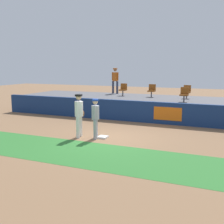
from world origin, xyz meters
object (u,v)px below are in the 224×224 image
at_px(first_base, 103,137).
at_px(player_fielder_home, 79,113).
at_px(seat_back_left, 123,89).
at_px(seat_back_center, 152,90).
at_px(player_runner_visitor, 95,116).
at_px(seat_front_right, 184,94).
at_px(seat_back_right, 187,91).
at_px(spectator_hooded, 115,79).

xyz_separation_m(first_base, player_fielder_home, (-1.02, -0.25, 1.06)).
bearing_deg(seat_back_left, seat_back_center, 0.00).
relative_size(player_runner_visitor, seat_back_left, 2.05).
bearing_deg(seat_front_right, seat_back_right, 94.13).
distance_m(player_runner_visitor, seat_back_right, 7.99).
bearing_deg(first_base, seat_back_left, 104.52).
bearing_deg(seat_back_center, seat_back_right, -0.00).
bearing_deg(spectator_hooded, first_base, 108.60).
relative_size(first_base, player_fielder_home, 0.21).
relative_size(player_fielder_home, seat_front_right, 2.26).
xyz_separation_m(first_base, seat_front_right, (2.53, 5.51, 1.51)).
relative_size(seat_back_right, spectator_hooded, 0.45).
height_order(first_base, seat_back_center, seat_back_center).
distance_m(first_base, seat_back_left, 7.70).
xyz_separation_m(seat_back_left, seat_front_right, (4.43, -1.80, 0.00)).
relative_size(seat_back_left, seat_front_right, 1.00).
height_order(seat_back_left, seat_front_right, same).
relative_size(first_base, spectator_hooded, 0.21).
distance_m(first_base, seat_back_right, 7.84).
bearing_deg(seat_back_left, seat_back_right, -0.00).
xyz_separation_m(seat_front_right, spectator_hooded, (-5.55, 3.02, 0.62)).
bearing_deg(seat_back_center, seat_back_left, -180.00).
bearing_deg(first_base, player_fielder_home, -166.36).
height_order(seat_back_right, seat_front_right, same).
bearing_deg(seat_back_right, player_fielder_home, -114.38).
relative_size(player_fielder_home, seat_back_center, 2.26).
distance_m(seat_back_center, spectator_hooded, 3.43).
height_order(seat_front_right, spectator_hooded, spectator_hooded).
bearing_deg(seat_back_right, seat_back_left, 180.00).
height_order(first_base, seat_back_right, seat_back_right).
xyz_separation_m(player_fielder_home, seat_back_center, (1.15, 7.56, 0.45)).
height_order(player_fielder_home, seat_back_center, seat_back_center).
bearing_deg(player_fielder_home, player_runner_visitor, 81.76).
relative_size(first_base, seat_front_right, 0.48).
height_order(player_fielder_home, seat_front_right, seat_front_right).
distance_m(first_base, player_fielder_home, 1.49).
xyz_separation_m(first_base, seat_back_right, (2.40, 7.31, 1.51)).
bearing_deg(spectator_hooded, seat_back_left, 131.62).
bearing_deg(player_runner_visitor, spectator_hooded, 178.37).
xyz_separation_m(seat_back_right, seat_back_center, (-2.28, 0.00, 0.00)).
bearing_deg(seat_back_center, seat_front_right, -36.81).
bearing_deg(seat_back_left, first_base, -75.48).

